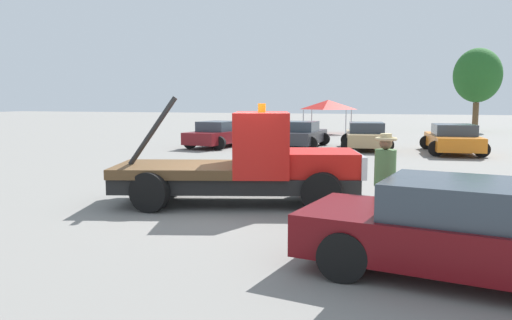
{
  "coord_description": "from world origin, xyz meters",
  "views": [
    {
      "loc": [
        3.95,
        -10.82,
        2.41
      ],
      "look_at": [
        0.5,
        0.0,
        1.05
      ],
      "focal_mm": 35.0,
      "sensor_mm": 36.0,
      "label": 1
    }
  ],
  "objects": [
    {
      "name": "canopy_tent_red",
      "position": [
        -2.14,
        25.6,
        2.1
      ],
      "size": [
        3.09,
        3.09,
        2.45
      ],
      "color": "#9E9EA3",
      "rests_on": "ground"
    },
    {
      "name": "parked_car_maroon",
      "position": [
        -5.72,
        13.28,
        0.65
      ],
      "size": [
        2.79,
        4.82,
        1.34
      ],
      "rotation": [
        0.0,
        0.0,
        1.42
      ],
      "color": "maroon",
      "rests_on": "ground"
    },
    {
      "name": "person_near_truck",
      "position": [
        3.46,
        -1.49,
        1.07
      ],
      "size": [
        0.4,
        0.4,
        1.81
      ],
      "rotation": [
        0.0,
        0.0,
        5.83
      ],
      "color": "#847051",
      "rests_on": "ground"
    },
    {
      "name": "parked_car_orange",
      "position": [
        5.62,
        13.63,
        0.65
      ],
      "size": [
        2.84,
        4.98,
        1.34
      ],
      "rotation": [
        0.0,
        0.0,
        1.67
      ],
      "color": "orange",
      "rests_on": "ground"
    },
    {
      "name": "tree_left",
      "position": [
        8.44,
        31.74,
        4.32
      ],
      "size": [
        3.6,
        3.6,
        6.44
      ],
      "color": "brown",
      "rests_on": "ground"
    },
    {
      "name": "parked_car_tan",
      "position": [
        1.65,
        14.34,
        0.65
      ],
      "size": [
        2.85,
        4.73,
        1.34
      ],
      "rotation": [
        0.0,
        0.0,
        1.71
      ],
      "color": "tan",
      "rests_on": "ground"
    },
    {
      "name": "tow_truck",
      "position": [
        0.33,
        0.09,
        0.92
      ],
      "size": [
        5.96,
        3.39,
        2.51
      ],
      "rotation": [
        0.0,
        0.0,
        0.28
      ],
      "color": "black",
      "rests_on": "ground"
    },
    {
      "name": "parked_car_charcoal",
      "position": [
        -1.64,
        14.39,
        0.65
      ],
      "size": [
        2.49,
        4.39,
        1.34
      ],
      "rotation": [
        0.0,
        0.0,
        1.54
      ],
      "color": "#2D2D33",
      "rests_on": "ground"
    },
    {
      "name": "ground_plane",
      "position": [
        0.0,
        0.0,
        0.0
      ],
      "size": [
        160.0,
        160.0,
        0.0
      ],
      "primitive_type": "plane",
      "color": "gray"
    },
    {
      "name": "foreground_car",
      "position": [
        4.82,
        -3.74,
        0.65
      ],
      "size": [
        5.12,
        2.71,
        1.34
      ],
      "rotation": [
        0.0,
        0.0,
        -0.18
      ],
      "color": "#5B0A0F",
      "rests_on": "ground"
    },
    {
      "name": "traffic_cone",
      "position": [
        -2.2,
        3.85,
        0.25
      ],
      "size": [
        0.4,
        0.4,
        0.55
      ],
      "color": "black",
      "rests_on": "ground"
    }
  ]
}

